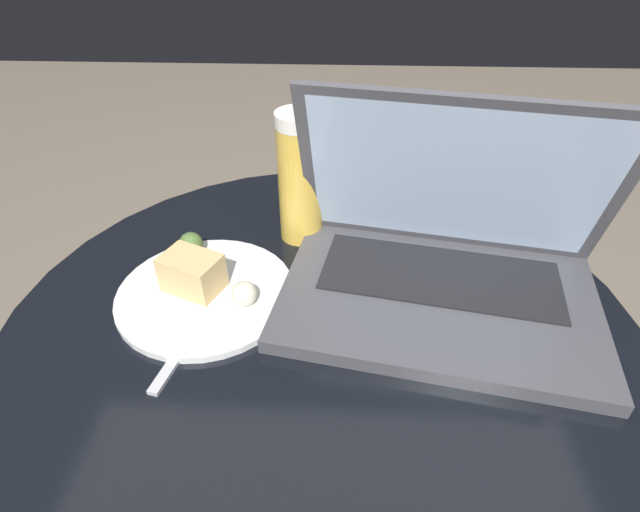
{
  "coord_description": "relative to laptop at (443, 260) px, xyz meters",
  "views": [
    {
      "loc": [
        0.02,
        -0.43,
        0.99
      ],
      "look_at": [
        -0.0,
        0.03,
        0.65
      ],
      "focal_mm": 28.0,
      "sensor_mm": 36.0,
      "label": 1
    }
  ],
  "objects": [
    {
      "name": "beer_glass",
      "position": [
        -0.18,
        0.12,
        0.04
      ],
      "size": [
        0.06,
        0.06,
        0.18
      ],
      "color": "gold",
      "rests_on": "table"
    },
    {
      "name": "fork",
      "position": [
        -0.29,
        -0.07,
        -0.05
      ],
      "size": [
        0.06,
        0.19,
        0.0
      ],
      "color": "silver",
      "rests_on": "table"
    },
    {
      "name": "table",
      "position": [
        -0.15,
        -0.05,
        -0.2
      ],
      "size": [
        0.74,
        0.74,
        0.58
      ],
      "color": "black",
      "rests_on": "ground_plane"
    },
    {
      "name": "snack_plate",
      "position": [
        -0.29,
        -0.02,
        -0.04
      ],
      "size": [
        0.22,
        0.22,
        0.06
      ],
      "color": "white",
      "rests_on": "table"
    },
    {
      "name": "laptop",
      "position": [
        0.0,
        0.0,
        0.0
      ],
      "size": [
        0.41,
        0.31,
        0.25
      ],
      "color": "#47474C",
      "rests_on": "table"
    }
  ]
}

